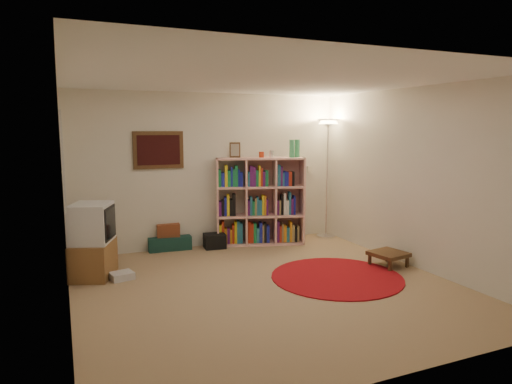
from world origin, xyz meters
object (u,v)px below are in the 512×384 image
bookshelf (259,202)px  floor_lamp (328,140)px  tv_stand (93,242)px  suitcase (169,242)px  side_table (389,254)px  floor_fan (287,227)px

bookshelf → floor_lamp: floor_lamp is taller
floor_lamp → tv_stand: size_ratio=2.15×
suitcase → side_table: size_ratio=1.34×
bookshelf → suitcase: bookshelf is taller
floor_fan → bookshelf: bearing=-170.7°
floor_fan → floor_lamp: bearing=-18.2°
side_table → bookshelf: bearing=121.4°
bookshelf → side_table: 2.30m
tv_stand → side_table: tv_stand is taller
tv_stand → suitcase: 1.62m
floor_lamp → side_table: (-0.12, -1.84, -1.56)m
bookshelf → tv_stand: size_ratio=1.79×
suitcase → floor_fan: bearing=-1.0°
floor_fan → tv_stand: bearing=-167.7°
floor_lamp → tv_stand: 4.22m
floor_fan → suitcase: (-2.08, 0.15, -0.10)m
floor_lamp → floor_fan: floor_lamp is taller
floor_fan → side_table: floor_fan is taller
tv_stand → floor_lamp: bearing=30.0°
bookshelf → side_table: bearing=-41.4°
floor_lamp → floor_fan: size_ratio=5.00×
suitcase → bookshelf: bearing=-7.4°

